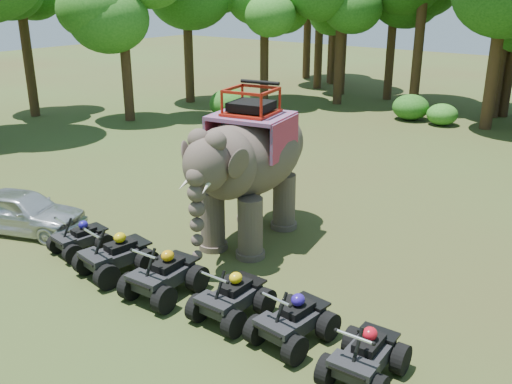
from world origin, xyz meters
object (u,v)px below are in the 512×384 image
Objects in this scene: atv_3 at (232,291)px; atv_4 at (293,314)px; parked_car at (22,211)px; atv_0 at (80,234)px; atv_1 at (115,250)px; elephant at (250,165)px; atv_5 at (365,350)px; atv_2 at (164,269)px.

atv_3 reaches higher than atv_4.
atv_3 is at bearing -172.53° from atv_4.
parked_car reaches higher than atv_0.
atv_0 is 0.87× the size of atv_4.
atv_1 is at bearing -171.77° from atv_4.
elephant is at bearing -77.95° from parked_car.
parked_car reaches higher than atv_5.
elephant is 7.17m from parked_car.
atv_0 is at bearing 179.85° from atv_3.
elephant is 1.40× the size of parked_car.
atv_4 is (7.18, 0.07, 0.08)m from atv_0.
atv_5 is at bearing -44.31° from elephant.
elephant reaches higher than atv_0.
elephant reaches higher than atv_5.
atv_2 is at bearing -94.83° from elephant.
atv_3 is at bearing 3.45° from atv_2.
atv_2 reaches higher than atv_4.
elephant is 4.68m from atv_3.
atv_5 is (5.36, 0.10, -0.05)m from atv_2.
atv_0 is 8.96m from atv_5.
atv_1 is at bearing 176.78° from atv_2.
atv_5 is at bearing -111.30° from parked_car.
elephant is 7.11m from atv_5.
atv_3 is at bearing -68.24° from elephant.
atv_1 is 3.75m from atv_3.
elephant is 3.10× the size of atv_4.
atv_1 is at bearing -120.28° from elephant.
atv_2 is at bearing 178.29° from atv_5.
atv_4 is 1.79m from atv_5.
parked_car is at bearing -172.34° from atv_1.
elephant reaches higher than atv_4.
elephant reaches higher than atv_2.
atv_0 is 0.88× the size of atv_5.
atv_2 is (6.23, -0.07, 0.03)m from parked_car.
atv_2 is 3.59m from atv_4.
atv_4 is at bearing 11.49° from atv_1.
atv_5 is (1.78, -0.19, -0.01)m from atv_4.
atv_2 reaches higher than atv_3.
parked_car is at bearing -169.11° from atv_0.
atv_4 is (5.37, 0.28, -0.03)m from atv_1.
atv_0 is 1.82m from atv_1.
atv_2 reaches higher than atv_1.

